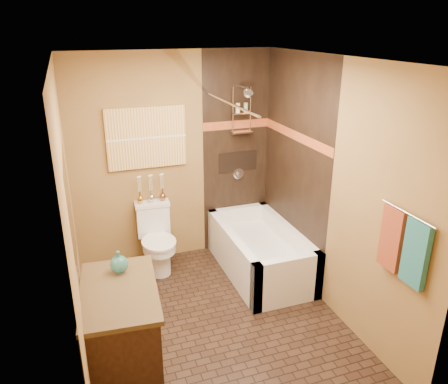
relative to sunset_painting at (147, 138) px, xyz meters
name	(u,v)px	position (x,y,z in m)	size (l,w,h in m)	color
floor	(216,323)	(0.32, -1.48, -1.55)	(3.00, 3.00, 0.00)	black
wall_left	(72,226)	(-0.88, -1.48, -0.30)	(0.02, 3.00, 2.50)	olive
wall_right	(332,190)	(1.52, -1.48, -0.30)	(0.02, 3.00, 2.50)	olive
wall_back	(175,160)	(0.32, 0.02, -0.30)	(2.40, 0.02, 2.50)	olive
wall_front	(297,302)	(0.32, -2.98, -0.30)	(2.40, 0.02, 2.50)	olive
ceiling	(214,59)	(0.32, -1.48, 0.95)	(3.00, 3.00, 0.00)	silver
alcove_tile_back	(236,154)	(1.09, 0.01, -0.30)	(0.85, 0.01, 2.50)	black
alcove_tile_right	(294,168)	(1.51, -0.73, -0.30)	(0.01, 1.50, 2.50)	black
mosaic_band_back	(237,125)	(1.09, 0.00, 0.07)	(0.85, 0.01, 0.10)	maroon
mosaic_band_right	(295,136)	(1.50, -0.73, 0.07)	(0.01, 1.50, 0.10)	maroon
alcove_niche	(238,162)	(1.12, 0.01, -0.40)	(0.50, 0.01, 0.25)	black
shower_fixtures	(242,122)	(1.12, -0.10, 0.12)	(0.24, 0.33, 1.16)	silver
curtain_rod	(228,103)	(0.72, -0.73, 0.47)	(0.03, 0.03, 1.55)	silver
towel_bar	(408,214)	(1.47, -2.53, -0.10)	(0.02, 0.02, 0.55)	silver
towel_teal	(416,254)	(1.48, -2.66, -0.37)	(0.05, 0.22, 0.52)	#206A6D
towel_rust	(392,238)	(1.48, -2.40, -0.37)	(0.05, 0.22, 0.52)	maroon
sunset_painting	(147,138)	(0.00, 0.00, 0.00)	(0.90, 0.04, 0.70)	#C38B2D
vanity_mirror	(71,216)	(-0.87, -1.87, -0.05)	(0.01, 1.00, 0.90)	white
bathtub	(260,255)	(1.12, -0.73, -1.33)	(0.80, 1.50, 0.55)	white
toilet	(157,239)	(0.00, -0.26, -1.15)	(0.41, 0.61, 0.79)	white
vanity	(122,334)	(-0.60, -1.87, -1.13)	(0.66, 1.00, 0.84)	black
teal_bottle	(119,262)	(-0.56, -1.61, -0.61)	(0.15, 0.15, 0.23)	#257068
bud_vases	(151,188)	(0.00, -0.09, -0.58)	(0.33, 0.07, 0.33)	gold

